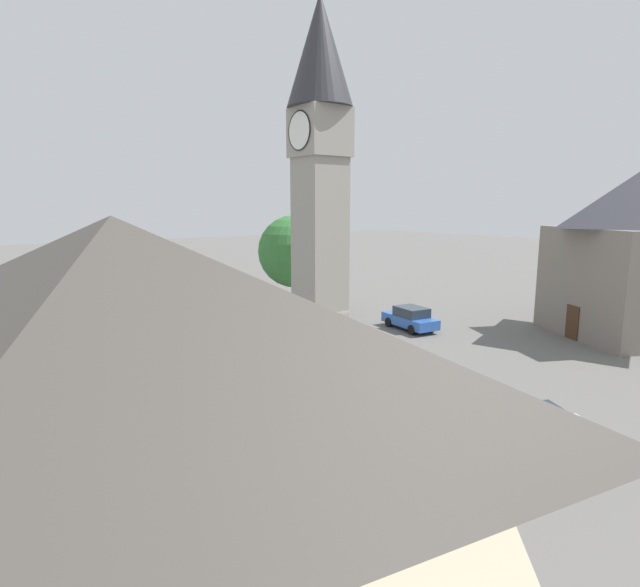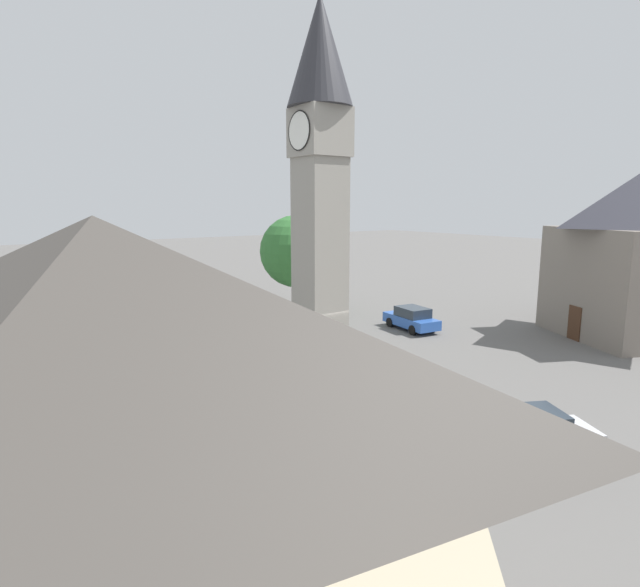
% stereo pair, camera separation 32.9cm
% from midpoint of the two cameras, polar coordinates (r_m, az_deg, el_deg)
% --- Properties ---
extents(ground_plane, '(200.00, 200.00, 0.00)m').
position_cam_midpoint_polar(ground_plane, '(28.60, 0.33, -6.71)').
color(ground_plane, '#605E5B').
extents(clock_tower, '(3.43, 3.43, 18.87)m').
position_cam_midpoint_polar(clock_tower, '(27.55, 0.36, 15.80)').
color(clock_tower, gray).
rests_on(clock_tower, ground).
extents(car_blue_kerb, '(3.37, 4.44, 1.53)m').
position_cam_midpoint_polar(car_blue_kerb, '(18.81, 23.14, -14.18)').
color(car_blue_kerb, silver).
rests_on(car_blue_kerb, ground).
extents(car_silver_kerb, '(4.32, 2.23, 1.53)m').
position_cam_midpoint_polar(car_silver_kerb, '(34.24, 10.48, -2.77)').
color(car_silver_kerb, '#2D5BB7').
rests_on(car_silver_kerb, ground).
extents(car_red_corner, '(3.21, 4.46, 1.53)m').
position_cam_midpoint_polar(car_red_corner, '(32.96, -24.42, -4.00)').
color(car_red_corner, '#236B38').
rests_on(car_red_corner, ground).
extents(pedestrian, '(0.56, 0.23, 1.69)m').
position_cam_midpoint_polar(pedestrian, '(21.51, 10.88, -9.76)').
color(pedestrian, '#2D3351').
rests_on(pedestrian, ground).
extents(tree, '(5.37, 5.37, 7.44)m').
position_cam_midpoint_polar(tree, '(38.11, -2.47, 4.73)').
color(tree, brown).
rests_on(tree, ground).
extents(building_shop_left, '(10.82, 10.66, 10.20)m').
position_cam_midpoint_polar(building_shop_left, '(36.70, 32.10, 3.76)').
color(building_shop_left, slate).
rests_on(building_shop_left, ground).
extents(building_terrace_right, '(11.77, 11.90, 8.06)m').
position_cam_midpoint_polar(building_terrace_right, '(8.20, -20.98, -20.58)').
color(building_terrace_right, tan).
rests_on(building_terrace_right, ground).
extents(lamp_post, '(0.36, 0.36, 4.46)m').
position_cam_midpoint_polar(lamp_post, '(28.69, -20.75, -1.08)').
color(lamp_post, black).
rests_on(lamp_post, ground).
extents(road_sign, '(0.60, 0.07, 2.80)m').
position_cam_midpoint_polar(road_sign, '(22.88, 2.38, -6.03)').
color(road_sign, gray).
rests_on(road_sign, ground).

